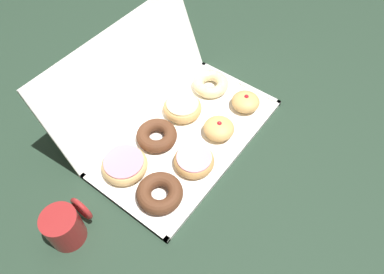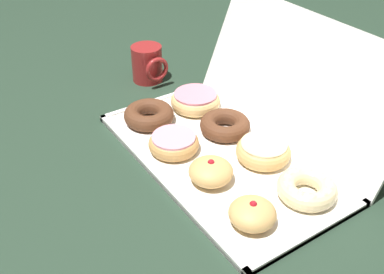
{
  "view_description": "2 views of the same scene",
  "coord_description": "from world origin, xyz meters",
  "views": [
    {
      "loc": [
        -0.48,
        -0.38,
        0.82
      ],
      "look_at": [
        -0.02,
        -0.03,
        0.05
      ],
      "focal_mm": 33.03,
      "sensor_mm": 36.0,
      "label": 1
    },
    {
      "loc": [
        0.61,
        -0.47,
        0.59
      ],
      "look_at": [
        -0.03,
        -0.05,
        0.06
      ],
      "focal_mm": 42.06,
      "sensor_mm": 36.0,
      "label": 2
    }
  ],
  "objects": [
    {
      "name": "ground_plane",
      "position": [
        0.0,
        0.0,
        0.0
      ],
      "size": [
        3.0,
        3.0,
        0.0
      ],
      "primitive_type": "plane",
      "color": "#233828"
    },
    {
      "name": "donut_box",
      "position": [
        0.0,
        0.0,
        0.01
      ],
      "size": [
        0.56,
        0.3,
        0.01
      ],
      "color": "white",
      "rests_on": "ground"
    },
    {
      "name": "box_lid_open",
      "position": [
        0.0,
        0.2,
        0.13
      ],
      "size": [
        0.56,
        0.11,
        0.27
      ],
      "primitive_type": "cube",
      "rotation": [
        1.2,
        0.0,
        0.0
      ],
      "color": "white",
      "rests_on": "ground"
    },
    {
      "name": "chocolate_cake_ring_donut_0",
      "position": [
        -0.2,
        -0.06,
        0.03
      ],
      "size": [
        0.12,
        0.12,
        0.04
      ],
      "color": "#59331E",
      "rests_on": "donut_box"
    },
    {
      "name": "pink_frosted_donut_1",
      "position": [
        -0.07,
        -0.07,
        0.03
      ],
      "size": [
        0.11,
        0.11,
        0.04
      ],
      "color": "tan",
      "rests_on": "donut_box"
    },
    {
      "name": "jelly_filled_donut_2",
      "position": [
        0.06,
        -0.06,
        0.03
      ],
      "size": [
        0.09,
        0.09,
        0.05
      ],
      "color": "tan",
      "rests_on": "donut_box"
    },
    {
      "name": "jelly_filled_donut_3",
      "position": [
        0.19,
        -0.07,
        0.03
      ],
      "size": [
        0.09,
        0.09,
        0.05
      ],
      "color": "tan",
      "rests_on": "donut_box"
    },
    {
      "name": "pink_frosted_donut_4",
      "position": [
        -0.19,
        0.07,
        0.03
      ],
      "size": [
        0.12,
        0.12,
        0.04
      ],
      "color": "#E5B770",
      "rests_on": "donut_box"
    },
    {
      "name": "chocolate_cake_ring_donut_5",
      "position": [
        -0.06,
        0.06,
        0.03
      ],
      "size": [
        0.12,
        0.12,
        0.04
      ],
      "color": "#59331E",
      "rests_on": "donut_box"
    },
    {
      "name": "glazed_ring_donut_6",
      "position": [
        0.06,
        0.07,
        0.03
      ],
      "size": [
        0.12,
        0.12,
        0.04
      ],
      "color": "tan",
      "rests_on": "donut_box"
    },
    {
      "name": "cruller_donut_7",
      "position": [
        0.2,
        0.06,
        0.03
      ],
      "size": [
        0.11,
        0.11,
        0.04
      ],
      "color": "beige",
      "rests_on": "donut_box"
    },
    {
      "name": "coffee_mug",
      "position": [
        -0.4,
        0.05,
        0.05
      ],
      "size": [
        0.1,
        0.08,
        0.1
      ],
      "color": "maroon",
      "rests_on": "ground"
    }
  ]
}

